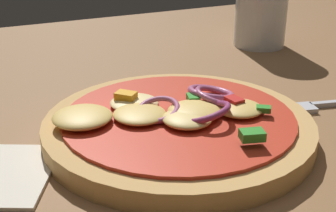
{
  "coord_description": "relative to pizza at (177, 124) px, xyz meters",
  "views": [
    {
      "loc": [
        -0.13,
        -0.29,
        0.21
      ],
      "look_at": [
        0.03,
        0.04,
        0.05
      ],
      "focal_mm": 49.74,
      "sensor_mm": 36.0,
      "label": 1
    }
  ],
  "objects": [
    {
      "name": "pizza",
      "position": [
        0.0,
        0.0,
        0.0
      ],
      "size": [
        0.22,
        0.22,
        0.04
      ],
      "color": "tan",
      "rests_on": "dining_table"
    },
    {
      "name": "dining_table",
      "position": [
        -0.03,
        -0.02,
        -0.03
      ],
      "size": [
        1.49,
        0.97,
        0.03
      ],
      "color": "brown",
      "rests_on": "ground"
    },
    {
      "name": "beer_glass",
      "position": [
        0.23,
        0.2,
        0.04
      ],
      "size": [
        0.07,
        0.07,
        0.13
      ],
      "color": "silver",
      "rests_on": "dining_table"
    }
  ]
}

